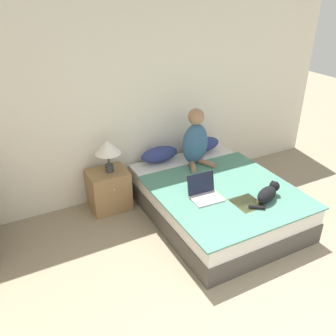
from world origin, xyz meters
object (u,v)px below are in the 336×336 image
nightstand (109,190)px  table_lamp (108,148)px  laptop_open (205,193)px  person_sitting (195,140)px  cat_tabby (268,193)px  pillow_far (203,145)px  bed (216,200)px  pillow_near (159,154)px

nightstand → table_lamp: bearing=-5.3°
laptop_open → table_lamp: size_ratio=0.84×
person_sitting → cat_tabby: (0.26, -1.18, -0.26)m
nightstand → person_sitting: bearing=-9.7°
pillow_far → table_lamp: bearing=-177.1°
nightstand → pillow_far: bearing=2.8°
bed → table_lamp: table_lamp is taller
cat_tabby → laptop_open: laptop_open is taller
pillow_far → laptop_open: (-0.66, -1.08, -0.05)m
bed → pillow_near: pillow_near is taller
nightstand → table_lamp: size_ratio=1.27×
pillow_far → bed: bearing=-111.7°
pillow_far → person_sitting: bearing=-137.5°
table_lamp → laptop_open: bearing=-51.5°
pillow_near → person_sitting: person_sitting is taller
pillow_near → pillow_far: (0.71, 0.00, 0.00)m
bed → laptop_open: laptop_open is taller
pillow_near → cat_tabby: (0.66, -1.46, -0.02)m
laptop_open → nightstand: (-0.83, 1.01, -0.26)m
bed → pillow_near: bearing=111.7°
pillow_far → table_lamp: (-1.46, -0.07, 0.29)m
cat_tabby → nightstand: bearing=114.7°
bed → person_sitting: (0.05, 0.61, 0.59)m
person_sitting → table_lamp: size_ratio=1.82×
pillow_near → laptop_open: size_ratio=1.51×
pillow_near → nightstand: (-0.79, -0.07, -0.31)m
person_sitting → laptop_open: (-0.36, -0.80, -0.29)m
pillow_far → cat_tabby: 1.46m
pillow_far → table_lamp: size_ratio=1.27×
person_sitting → cat_tabby: size_ratio=1.52×
pillow_near → cat_tabby: 1.60m
person_sitting → nightstand: bearing=170.3°
person_sitting → table_lamp: person_sitting is taller
pillow_near → pillow_far: 0.71m
pillow_far → nightstand: size_ratio=1.00×
laptop_open → table_lamp: table_lamp is taller
person_sitting → laptop_open: person_sitting is taller
bed → cat_tabby: cat_tabby is taller
pillow_far → person_sitting: size_ratio=0.70×
pillow_near → person_sitting: size_ratio=0.70×
person_sitting → nightstand: person_sitting is taller
pillow_far → nightstand: bearing=-177.2°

